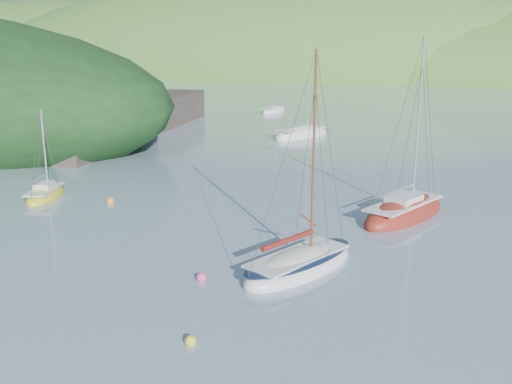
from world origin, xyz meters
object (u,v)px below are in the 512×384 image
at_px(daysailer_white, 299,265).
at_px(sloop_red, 404,213).
at_px(sailboat_yellow, 45,195).
at_px(distant_sloop_c, 274,111).
at_px(distant_sloop_a, 302,135).

xyz_separation_m(daysailer_white, sloop_red, (3.14, 9.87, -0.02)).
xyz_separation_m(sailboat_yellow, distant_sloop_c, (-2.50, 48.67, -0.01)).
bearing_deg(distant_sloop_a, daysailer_white, -49.29).
bearing_deg(daysailer_white, sailboat_yellow, -173.51).
distance_m(daysailer_white, sloop_red, 10.35).
height_order(sailboat_yellow, distant_sloop_a, distant_sloop_a).
distance_m(distant_sloop_a, distant_sloop_c, 21.81).
relative_size(sailboat_yellow, distant_sloop_c, 0.73).
relative_size(distant_sloop_a, distant_sloop_c, 1.31).
height_order(daysailer_white, sailboat_yellow, daysailer_white).
bearing_deg(sailboat_yellow, sloop_red, -9.83).
bearing_deg(distant_sloop_a, sailboat_yellow, -82.35).
xyz_separation_m(daysailer_white, sailboat_yellow, (-19.26, 5.28, -0.07)).
bearing_deg(sloop_red, daysailer_white, -86.68).
xyz_separation_m(daysailer_white, distant_sloop_c, (-21.75, 53.94, -0.07)).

